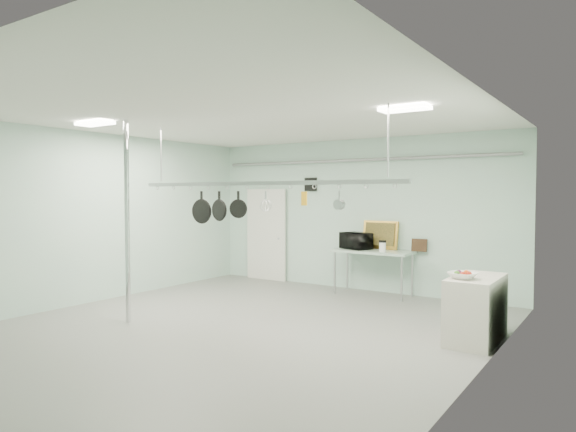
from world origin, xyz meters
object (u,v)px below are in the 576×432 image
Objects in this scene: pot_rack at (258,181)px; fruit_bowl at (463,275)px; prep_table at (373,254)px; chrome_pole at (127,222)px; side_cabinet at (476,309)px; coffee_canister at (383,247)px; skillet_mid at (219,206)px; skillet_left at (202,207)px; skillet_right at (238,204)px; microwave at (356,241)px.

fruit_bowl is (2.84, 0.81, -1.28)m from pot_rack.
prep_table is at bearing 83.09° from pot_rack.
chrome_pole reaches higher than side_cabinet.
coffee_canister is at bearing -27.22° from prep_table.
skillet_mid is at bearing -163.53° from side_cabinet.
prep_table is 3.39m from side_cabinet.
chrome_pole is 5.08m from fruit_bowl.
side_cabinet is (2.55, -2.20, -0.38)m from prep_table.
pot_rack reaches higher than side_cabinet.
skillet_left is 1.31× the size of skillet_right.
chrome_pole is at bearing -166.94° from skillet_right.
skillet_left is at bearing 180.00° from pot_rack.
coffee_canister is at bearing 132.80° from fruit_bowl.
microwave is 1.29× the size of skillet_mid.
skillet_right is at bearing -2.26° from skillet_left.
side_cabinet is at bearing 0.77° from skillet_right.
microwave is at bearing 176.13° from prep_table.
side_cabinet is (4.85, 2.00, -1.15)m from chrome_pole.
fruit_bowl is at bearing -47.20° from coffee_canister.
fruit_bowl is 0.90× the size of skillet_right.
coffee_canister is (0.26, -0.14, 0.16)m from prep_table.
microwave is at bearing 65.64° from chrome_pole.
fruit_bowl is at bearing 23.07° from skillet_mid.
microwave is 3.44m from skillet_right.
microwave is 1.49× the size of skillet_right.
skillet_mid is at bearing -2.26° from skillet_left.
skillet_left and skillet_mid have the same top height.
prep_table is 3.92× the size of skillet_right.
skillet_right reaches higher than prep_table.
skillet_right is (1.52, 0.90, 0.28)m from chrome_pole.
fruit_bowl is (2.18, -2.35, -0.05)m from coffee_canister.
skillet_left reaches higher than prep_table.
skillet_left is 1.13× the size of skillet_mid.
chrome_pole reaches higher than skillet_left.
side_cabinet is 0.58m from fruit_bowl.
chrome_pole is 6.00× the size of skillet_left.
side_cabinet is at bearing -40.79° from prep_table.
pot_rack is (-0.40, -3.30, 1.40)m from prep_table.
side_cabinet is 3.13m from coffee_canister.
coffee_canister is (0.66, 3.16, -1.23)m from pot_rack.
fruit_bowl is (2.44, -2.49, 0.11)m from prep_table.
pot_rack is at bearing -2.26° from skillet_left.
coffee_canister is 0.34× the size of skillet_left.
microwave reaches higher than prep_table.
coffee_canister is at bearing 57.88° from skillet_left.
prep_table is 3.39× the size of skillet_mid.
skillet_right is at bearing 10.40° from skillet_mid.
side_cabinet is at bearing 26.87° from skillet_mid.
pot_rack is at bearing 111.36° from microwave.
side_cabinet is 2.54× the size of skillet_mid.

